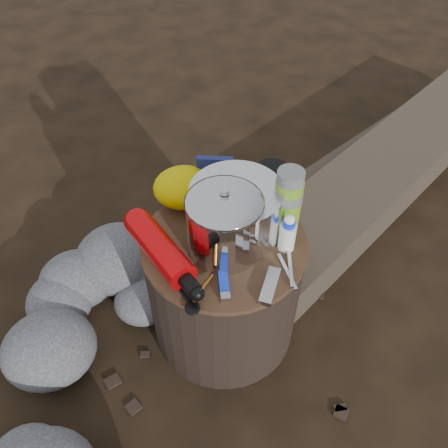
{
  "coord_description": "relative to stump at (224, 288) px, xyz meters",
  "views": [
    {
      "loc": [
        -0.06,
        -0.83,
        1.34
      ],
      "look_at": [
        0.0,
        0.0,
        0.48
      ],
      "focal_mm": 37.25,
      "sensor_mm": 36.0,
      "label": 1
    }
  ],
  "objects": [
    {
      "name": "multitool",
      "position": [
        0.1,
        -0.16,
        0.21
      ],
      "size": [
        0.07,
        0.11,
        0.02
      ],
      "primitive_type": "cube",
      "rotation": [
        0.0,
        0.0,
        -0.38
      ],
      "color": "silver",
      "rests_on": "stump"
    },
    {
      "name": "log_main",
      "position": [
        0.73,
        0.64,
        -0.13
      ],
      "size": [
        1.59,
        1.48,
        0.16
      ],
      "primitive_type": "cube",
      "rotation": [
        0.0,
        0.0,
        -0.84
      ],
      "color": "#44382C",
      "rests_on": "ground"
    },
    {
      "name": "pot_grabber",
      "position": [
        0.15,
        -0.12,
        0.21
      ],
      "size": [
        0.04,
        0.12,
        0.01
      ],
      "primitive_type": null,
      "rotation": [
        0.0,
        0.0,
        0.06
      ],
      "color": "silver",
      "rests_on": "stump"
    },
    {
      "name": "stump",
      "position": [
        0.0,
        0.0,
        0.0
      ],
      "size": [
        0.45,
        0.45,
        0.41
      ],
      "primitive_type": "cylinder",
      "color": "black",
      "rests_on": "ground"
    },
    {
      "name": "stuff_sack",
      "position": [
        -0.1,
        0.16,
        0.26
      ],
      "size": [
        0.17,
        0.14,
        0.12
      ],
      "primitive_type": "ellipsoid",
      "color": "#EBD300",
      "rests_on": "stump"
    },
    {
      "name": "spork",
      "position": [
        -0.12,
        -0.15,
        0.21
      ],
      "size": [
        0.09,
        0.14,
        0.01
      ],
      "primitive_type": null,
      "rotation": [
        0.0,
        0.0,
        0.47
      ],
      "color": "black",
      "rests_on": "stump"
    },
    {
      "name": "squeeze_bottle",
      "position": [
        0.16,
        -0.03,
        0.26
      ],
      "size": [
        0.04,
        0.04,
        0.1
      ],
      "primitive_type": "cylinder",
      "color": "white",
      "rests_on": "stump"
    },
    {
      "name": "camping_pot",
      "position": [
        -0.0,
        -0.02,
        0.3
      ],
      "size": [
        0.19,
        0.19,
        0.19
      ],
      "primitive_type": "cylinder",
      "color": "silver",
      "rests_on": "stump"
    },
    {
      "name": "lighter",
      "position": [
        -0.01,
        -0.14,
        0.21
      ],
      "size": [
        0.02,
        0.09,
        0.02
      ],
      "primitive_type": "cube",
      "rotation": [
        0.0,
        0.0,
        0.02
      ],
      "color": "#163AF3",
      "rests_on": "stump"
    },
    {
      "name": "ground",
      "position": [
        0.0,
        0.0,
        -0.21
      ],
      "size": [
        60.0,
        60.0,
        0.0
      ],
      "primitive_type": "plane",
      "color": "black",
      "rests_on": "ground"
    },
    {
      "name": "log_small",
      "position": [
        0.63,
        0.74,
        -0.16
      ],
      "size": [
        0.97,
        0.82,
        0.09
      ],
      "primitive_type": "cube",
      "rotation": [
        0.0,
        0.0,
        -0.91
      ],
      "color": "#44382C",
      "rests_on": "ground"
    },
    {
      "name": "food_pouch",
      "position": [
        -0.01,
        0.19,
        0.27
      ],
      "size": [
        0.1,
        0.04,
        0.13
      ],
      "primitive_type": "cube",
      "rotation": [
        0.0,
        0.0,
        -0.14
      ],
      "color": "navy",
      "rests_on": "stump"
    },
    {
      "name": "fuel_bottle",
      "position": [
        -0.17,
        -0.04,
        0.24
      ],
      "size": [
        0.23,
        0.31,
        0.08
      ],
      "primitive_type": null,
      "rotation": [
        0.0,
        0.0,
        0.54
      ],
      "color": "red",
      "rests_on": "stump"
    },
    {
      "name": "rock_ring",
      "position": [
        -0.38,
        -0.18,
        -0.11
      ],
      "size": [
        0.45,
        0.98,
        0.19
      ],
      "primitive_type": null,
      "color": "#545459",
      "rests_on": "ground"
    },
    {
      "name": "foil_windscreen",
      "position": [
        0.03,
        0.04,
        0.28
      ],
      "size": [
        0.24,
        0.24,
        0.15
      ],
      "primitive_type": "cylinder",
      "color": "white",
      "rests_on": "stump"
    },
    {
      "name": "thermos",
      "position": [
        0.17,
        0.05,
        0.3
      ],
      "size": [
        0.08,
        0.08,
        0.19
      ],
      "primitive_type": "cylinder",
      "color": "#74B025",
      "rests_on": "stump"
    },
    {
      "name": "travel_mug",
      "position": [
        0.14,
        0.13,
        0.27
      ],
      "size": [
        0.09,
        0.09,
        0.14
      ],
      "primitive_type": "cylinder",
      "color": "black",
      "rests_on": "stump"
    }
  ]
}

